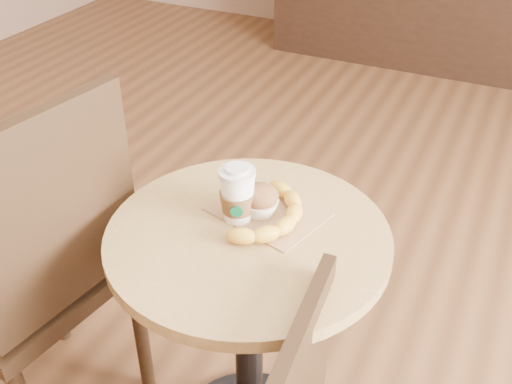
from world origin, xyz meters
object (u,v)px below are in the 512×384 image
at_px(banana, 276,215).
at_px(muffin, 260,201).
at_px(cafe_table, 249,315).
at_px(chair_left, 36,270).
at_px(coffee_cup, 238,196).

bearing_deg(banana, muffin, 170.08).
distance_m(muffin, banana, 0.05).
xyz_separation_m(cafe_table, chair_left, (-0.51, -0.15, 0.07)).
bearing_deg(muffin, cafe_table, -87.64).
bearing_deg(coffee_cup, cafe_table, -62.91).
height_order(cafe_table, coffee_cup, coffee_cup).
xyz_separation_m(muffin, banana, (0.04, -0.01, -0.02)).
distance_m(coffee_cup, banana, 0.09).
distance_m(cafe_table, coffee_cup, 0.31).
relative_size(chair_left, coffee_cup, 7.67).
xyz_separation_m(cafe_table, banana, (0.04, 0.06, 0.27)).
bearing_deg(cafe_table, muffin, 92.36).
distance_m(chair_left, coffee_cup, 0.56).
height_order(cafe_table, chair_left, chair_left).
bearing_deg(coffee_cup, banana, -8.93).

